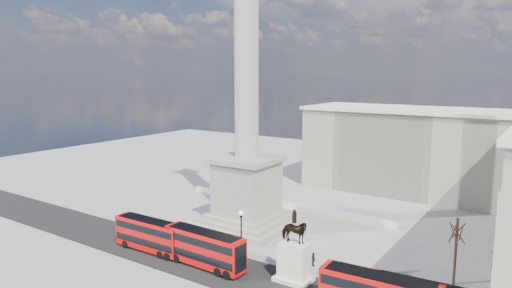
{
  "coord_description": "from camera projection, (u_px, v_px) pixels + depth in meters",
  "views": [
    {
      "loc": [
        39.44,
        -50.71,
        23.5
      ],
      "look_at": [
        2.92,
        3.18,
        13.26
      ],
      "focal_mm": 32.0,
      "sensor_mm": 36.0,
      "label": 1
    }
  ],
  "objects": [
    {
      "name": "ground",
      "position": [
        227.0,
        234.0,
        66.97
      ],
      "size": [
        180.0,
        180.0,
        0.0
      ],
      "primitive_type": "plane",
      "color": "#9D9B95",
      "rests_on": "ground"
    },
    {
      "name": "asphalt_road",
      "position": [
        210.0,
        266.0,
        56.02
      ],
      "size": [
        120.0,
        9.0,
        0.01
      ],
      "primitive_type": "cube",
      "color": "black",
      "rests_on": "ground"
    },
    {
      "name": "nelsons_column",
      "position": [
        247.0,
        143.0,
        69.05
      ],
      "size": [
        14.0,
        14.0,
        49.85
      ],
      "color": "#A29887",
      "rests_on": "ground"
    },
    {
      "name": "balustrade_wall",
      "position": [
        283.0,
        205.0,
        79.97
      ],
      "size": [
        40.0,
        0.6,
        1.1
      ],
      "primitive_type": "cube",
      "color": "beige",
      "rests_on": "ground"
    },
    {
      "name": "building_northeast",
      "position": [
        437.0,
        152.0,
        87.31
      ],
      "size": [
        51.0,
        17.0,
        16.6
      ],
      "color": "beige",
      "rests_on": "ground"
    },
    {
      "name": "red_bus_a",
      "position": [
        150.0,
        235.0,
        60.29
      ],
      "size": [
        10.66,
        2.67,
        4.31
      ],
      "rotation": [
        0.0,
        0.0,
        0.02
      ],
      "color": "red",
      "rests_on": "ground"
    },
    {
      "name": "red_bus_b",
      "position": [
        205.0,
        248.0,
        55.31
      ],
      "size": [
        11.15,
        2.87,
        4.5
      ],
      "rotation": [
        0.0,
        0.0,
        -0.02
      ],
      "color": "red",
      "rests_on": "ground"
    },
    {
      "name": "victorian_lamp",
      "position": [
        241.0,
        234.0,
        54.75
      ],
      "size": [
        0.62,
        0.62,
        7.24
      ],
      "rotation": [
        0.0,
        0.0,
        -0.28
      ],
      "color": "black",
      "rests_on": "ground"
    },
    {
      "name": "equestrian_statue",
      "position": [
        294.0,
        256.0,
        51.5
      ],
      "size": [
        4.06,
        3.05,
        8.45
      ],
      "color": "beige",
      "rests_on": "ground"
    },
    {
      "name": "bare_tree_near",
      "position": [
        457.0,
        230.0,
        50.13
      ],
      "size": [
        1.85,
        1.85,
        8.09
      ],
      "rotation": [
        0.0,
        0.0,
        -0.09
      ],
      "color": "#332319",
      "rests_on": "ground"
    },
    {
      "name": "bare_tree_mid",
      "position": [
        499.0,
        257.0,
        46.45
      ],
      "size": [
        1.62,
        1.62,
        6.15
      ],
      "rotation": [
        0.0,
        0.0,
        -0.23
      ],
      "color": "#332319",
      "rests_on": "ground"
    },
    {
      "name": "pedestrian_walking",
      "position": [
        290.0,
        264.0,
        54.29
      ],
      "size": [
        0.77,
        0.71,
        1.77
      ],
      "primitive_type": "imported",
      "rotation": [
        0.0,
        0.0,
        0.59
      ],
      "color": "black",
      "rests_on": "ground"
    },
    {
      "name": "pedestrian_crossing",
      "position": [
        313.0,
        259.0,
        55.77
      ],
      "size": [
        1.06,
        1.0,
        1.76
      ],
      "primitive_type": "imported",
      "rotation": [
        0.0,
        0.0,
        2.43
      ],
      "color": "black",
      "rests_on": "ground"
    }
  ]
}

